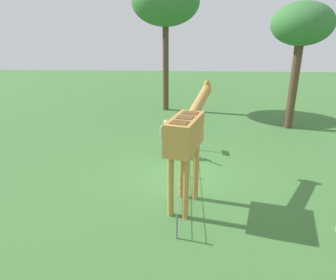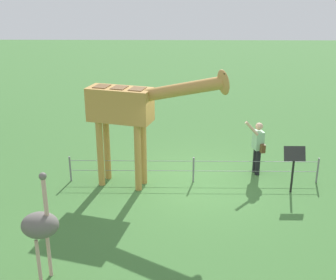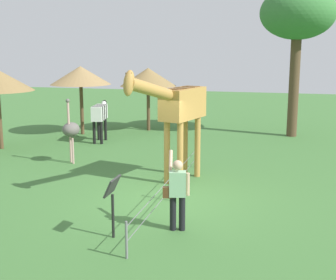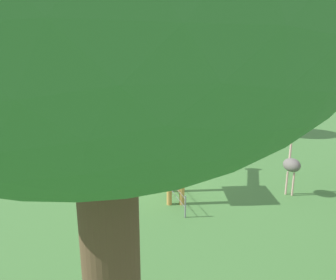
{
  "view_description": "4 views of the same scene",
  "coord_description": "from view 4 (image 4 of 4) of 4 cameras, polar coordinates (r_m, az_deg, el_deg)",
  "views": [
    {
      "loc": [
        -9.92,
        -0.01,
        5.01
      ],
      "look_at": [
        -0.32,
        0.54,
        1.51
      ],
      "focal_mm": 32.46,
      "sensor_mm": 36.0,
      "label": 1
    },
    {
      "loc": [
        -0.56,
        -11.15,
        5.49
      ],
      "look_at": [
        -0.71,
        -0.34,
        1.45
      ],
      "focal_mm": 46.74,
      "sensor_mm": 36.0,
      "label": 2
    },
    {
      "loc": [
        11.29,
        2.96,
        3.98
      ],
      "look_at": [
        -0.18,
        0.0,
        1.58
      ],
      "focal_mm": 49.8,
      "sensor_mm": 36.0,
      "label": 3
    },
    {
      "loc": [
        -12.18,
        3.41,
        5.02
      ],
      "look_at": [
        -0.6,
        -0.18,
        1.82
      ],
      "focal_mm": 34.01,
      "sensor_mm": 36.0,
      "label": 4
    }
  ],
  "objects": [
    {
      "name": "ground_plane",
      "position": [
        13.61,
        -1.49,
        -6.88
      ],
      "size": [
        60.0,
        60.0,
        0.0
      ],
      "primitive_type": "plane",
      "color": "#427538"
    },
    {
      "name": "giraffe",
      "position": [
        11.41,
        1.22,
        0.52
      ],
      "size": [
        3.77,
        1.5,
        3.44
      ],
      "color": "#BC8942",
      "rests_on": "ground_plane"
    },
    {
      "name": "visitor",
      "position": [
        14.89,
        -6.23,
        -1.37
      ],
      "size": [
        0.64,
        0.57,
        1.71
      ],
      "color": "black",
      "rests_on": "ground_plane"
    },
    {
      "name": "ostrich",
      "position": [
        12.49,
        21.29,
        -4.21
      ],
      "size": [
        0.7,
        0.56,
        2.25
      ],
      "color": "#CC9E93",
      "rests_on": "ground_plane"
    },
    {
      "name": "tree_east",
      "position": [
        20.5,
        9.21,
        14.98
      ],
      "size": [
        2.98,
        2.98,
        6.33
      ],
      "color": "brown",
      "rests_on": "ground_plane"
    },
    {
      "name": "tree_northeast",
      "position": [
        22.12,
        -12.31,
        18.41
      ],
      "size": [
        4.09,
        4.09,
        8.04
      ],
      "color": "brown",
      "rests_on": "ground_plane"
    },
    {
      "name": "tree_west",
      "position": [
        2.17,
        -12.38,
        20.65
      ],
      "size": [
        3.23,
        3.23,
        6.5
      ],
      "color": "brown",
      "rests_on": "ground_plane"
    },
    {
      "name": "info_sign",
      "position": [
        15.83,
        -2.47,
        -0.14
      ],
      "size": [
        0.56,
        0.21,
        1.32
      ],
      "color": "black",
      "rests_on": "ground_plane"
    },
    {
      "name": "wire_fence",
      "position": [
        13.43,
        -2.08,
        -5.34
      ],
      "size": [
        7.05,
        0.05,
        0.75
      ],
      "color": "slate",
      "rests_on": "ground_plane"
    }
  ]
}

